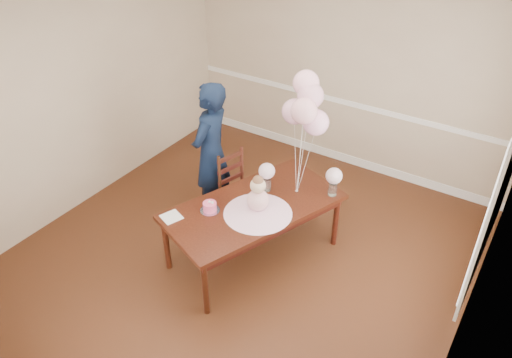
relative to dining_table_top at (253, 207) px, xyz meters
name	(u,v)px	position (x,y,z in m)	size (l,w,h in m)	color
floor	(238,260)	(-0.10, -0.17, -0.66)	(4.50, 5.00, 0.00)	#361A0D
ceiling	(231,6)	(-0.10, -0.17, 2.04)	(4.50, 5.00, 0.02)	white
wall_back	(346,69)	(-0.10, 2.33, 0.69)	(4.50, 0.02, 2.70)	tan
wall_left	(73,98)	(-2.35, -0.17, 0.69)	(0.02, 5.00, 2.70)	tan
wall_right	(486,240)	(2.15, -0.17, 0.69)	(0.02, 5.00, 2.70)	tan
chair_rail_trim	(342,102)	(-0.10, 2.32, 0.24)	(4.50, 0.02, 0.07)	white
baseboard_trim	(337,155)	(-0.10, 2.32, -0.60)	(4.50, 0.02, 0.12)	white
window_frame	(504,184)	(2.13, 0.33, 0.89)	(0.02, 1.66, 1.56)	silver
window_blinds	(502,183)	(2.11, 0.33, 0.89)	(0.01, 1.50, 1.40)	white
dining_table_top	(253,207)	(0.00, 0.00, 0.00)	(0.91, 1.82, 0.05)	black
table_apron	(254,212)	(0.00, 0.00, -0.07)	(0.82, 1.73, 0.09)	black
table_leg_fl	(166,244)	(-0.65, -0.65, -0.34)	(0.06, 0.06, 0.64)	black
table_leg_fr	(205,288)	(0.06, -0.92, -0.34)	(0.06, 0.06, 0.64)	black
table_leg_bl	(291,189)	(-0.06, 0.92, -0.34)	(0.06, 0.06, 0.64)	black
table_leg_br	(336,221)	(0.65, 0.65, -0.34)	(0.06, 0.06, 0.64)	black
baby_skirt	(258,210)	(0.11, -0.09, 0.07)	(0.69, 0.69, 0.09)	#F4B4D4
baby_torso	(258,200)	(0.11, -0.09, 0.19)	(0.22, 0.22, 0.22)	#F399C8
baby_head	(258,186)	(0.11, -0.09, 0.36)	(0.16, 0.16, 0.16)	beige
baby_hair	(258,181)	(0.11, -0.09, 0.42)	(0.11, 0.11, 0.11)	brown
cake_platter	(210,210)	(-0.32, -0.32, 0.03)	(0.20, 0.20, 0.01)	#B6B6BA
birthday_cake	(210,207)	(-0.32, -0.32, 0.08)	(0.14, 0.14, 0.09)	#F84E87
cake_flower_a	(209,202)	(-0.32, -0.32, 0.14)	(0.03, 0.03, 0.03)	white
cake_flower_b	(212,202)	(-0.28, -0.31, 0.14)	(0.03, 0.03, 0.03)	white
rose_vase_near	(267,184)	(-0.03, 0.30, 0.10)	(0.09, 0.09, 0.15)	silver
roses_near	(267,171)	(-0.03, 0.30, 0.26)	(0.17, 0.17, 0.17)	silver
rose_vase_far	(333,189)	(0.60, 0.60, 0.10)	(0.09, 0.09, 0.15)	silver
roses_far	(334,176)	(0.60, 0.60, 0.26)	(0.17, 0.17, 0.17)	silver
napkin	(171,217)	(-0.57, -0.61, 0.03)	(0.18, 0.18, 0.01)	white
balloon_weight	(297,192)	(0.26, 0.44, 0.03)	(0.04, 0.04, 0.02)	silver
balloon_a	(295,112)	(0.18, 0.47, 0.94)	(0.26, 0.26, 0.26)	#D899B3
balloon_b	(304,111)	(0.33, 0.36, 1.03)	(0.26, 0.26, 0.26)	#ECA7B6
balloon_c	(310,96)	(0.31, 0.52, 1.12)	(0.26, 0.26, 0.26)	#DE9DB7
balloon_d	(306,83)	(0.23, 0.57, 1.21)	(0.26, 0.26, 0.26)	#FFB4CD
balloon_e	(316,122)	(0.42, 0.46, 0.89)	(0.26, 0.26, 0.26)	#F8B0D5
balloon_ribbon_a	(295,159)	(0.22, 0.45, 0.42)	(0.00, 0.00, 0.77)	white
balloon_ribbon_b	(300,160)	(0.30, 0.40, 0.46)	(0.00, 0.00, 0.86)	white
balloon_ribbon_c	(303,152)	(0.29, 0.48, 0.51)	(0.00, 0.00, 0.95)	white
balloon_ribbon_d	(301,146)	(0.25, 0.50, 0.55)	(0.00, 0.00, 1.04)	white
balloon_ribbon_e	(305,165)	(0.34, 0.45, 0.39)	(0.00, 0.00, 0.72)	silver
dining_chair_seat	(241,196)	(-0.41, 0.37, -0.25)	(0.40, 0.40, 0.05)	#3B1A10
chair_leg_fl	(222,210)	(-0.61, 0.26, -0.47)	(0.04, 0.04, 0.39)	#331D0E
chair_leg_fr	(240,223)	(-0.30, 0.17, -0.47)	(0.04, 0.04, 0.39)	#341D0E
chair_leg_bl	(243,199)	(-0.52, 0.57, -0.47)	(0.04, 0.04, 0.39)	#3C1D10
chair_leg_br	(261,212)	(-0.21, 0.49, -0.47)	(0.04, 0.04, 0.39)	#351C0E
chair_back_post_l	(219,176)	(-0.63, 0.26, 0.01)	(0.04, 0.04, 0.51)	#361B0E
chair_back_post_r	(242,165)	(-0.54, 0.58, 0.01)	(0.04, 0.04, 0.51)	#3E1710
chair_slat_low	(231,178)	(-0.58, 0.42, -0.10)	(0.03, 0.36, 0.05)	#3E1411
chair_slat_mid	(231,168)	(-0.58, 0.42, 0.04)	(0.03, 0.36, 0.05)	#3C1410
chair_slat_top	(230,157)	(-0.58, 0.42, 0.19)	(0.03, 0.36, 0.05)	#35150E
woman	(211,153)	(-0.83, 0.39, 0.18)	(0.62, 0.41, 1.69)	black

